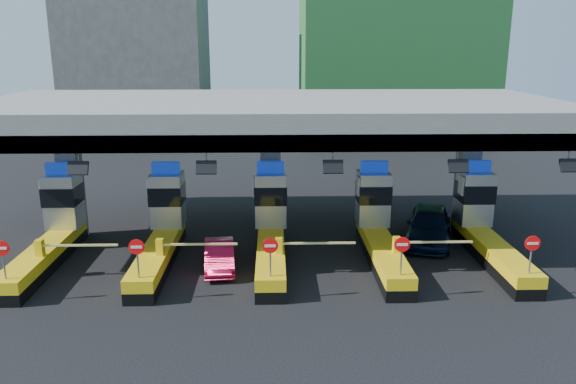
{
  "coord_description": "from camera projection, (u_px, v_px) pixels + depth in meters",
  "views": [
    {
      "loc": [
        0.15,
        -24.52,
        9.59
      ],
      "look_at": [
        0.79,
        0.0,
        3.11
      ],
      "focal_mm": 35.0,
      "sensor_mm": 36.0,
      "label": 1
    }
  ],
  "objects": [
    {
      "name": "toll_lane_center",
      "position": [
        271.0,
        226.0,
        26.05
      ],
      "size": [
        4.43,
        8.0,
        4.16
      ],
      "color": "black",
      "rests_on": "ground"
    },
    {
      "name": "toll_canopy",
      "position": [
        270.0,
        117.0,
        27.35
      ],
      "size": [
        28.0,
        12.09,
        7.0
      ],
      "color": "slate",
      "rests_on": "ground"
    },
    {
      "name": "toll_lane_far_left",
      "position": [
        54.0,
        228.0,
        25.8
      ],
      "size": [
        4.43,
        8.0,
        4.16
      ],
      "color": "black",
      "rests_on": "ground"
    },
    {
      "name": "bg_building_concrete",
      "position": [
        137.0,
        50.0,
        58.28
      ],
      "size": [
        14.0,
        10.0,
        18.0
      ],
      "primitive_type": "cube",
      "color": "#4C4C49",
      "rests_on": "ground"
    },
    {
      "name": "red_car",
      "position": [
        219.0,
        256.0,
        24.62
      ],
      "size": [
        1.63,
        3.73,
        1.19
      ],
      "primitive_type": "imported",
      "rotation": [
        0.0,
        0.0,
        0.1
      ],
      "color": "#B60E34",
      "rests_on": "ground"
    },
    {
      "name": "van",
      "position": [
        429.0,
        225.0,
        27.85
      ],
      "size": [
        3.56,
        5.65,
        1.79
      ],
      "primitive_type": "imported",
      "rotation": [
        0.0,
        0.0,
        -0.3
      ],
      "color": "black",
      "rests_on": "ground"
    },
    {
      "name": "toll_lane_right",
      "position": [
        378.0,
        225.0,
        26.18
      ],
      "size": [
        4.43,
        8.0,
        4.16
      ],
      "color": "black",
      "rests_on": "ground"
    },
    {
      "name": "toll_lane_far_right",
      "position": [
        484.0,
        225.0,
        26.31
      ],
      "size": [
        4.43,
        8.0,
        4.16
      ],
      "color": "black",
      "rests_on": "ground"
    },
    {
      "name": "toll_lane_left",
      "position": [
        163.0,
        227.0,
        25.93
      ],
      "size": [
        4.43,
        8.0,
        4.16
      ],
      "color": "black",
      "rests_on": "ground"
    },
    {
      "name": "ground",
      "position": [
        271.0,
        257.0,
        26.14
      ],
      "size": [
        120.0,
        120.0,
        0.0
      ],
      "primitive_type": "plane",
      "color": "black",
      "rests_on": "ground"
    }
  ]
}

